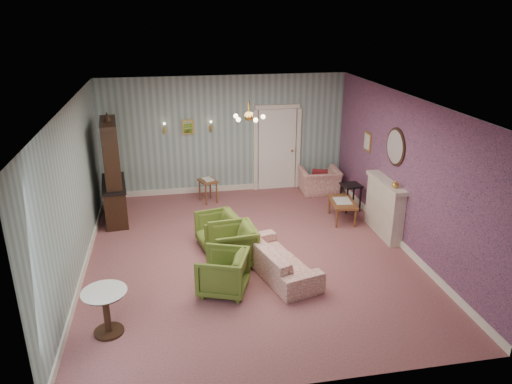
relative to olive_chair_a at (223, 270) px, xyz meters
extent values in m
plane|color=#935558|center=(0.64, 1.19, -0.39)|extent=(7.00, 7.00, 0.00)
plane|color=white|center=(0.64, 1.19, 2.51)|extent=(7.00, 7.00, 0.00)
plane|color=gray|center=(0.64, 4.69, 1.06)|extent=(6.00, 0.00, 6.00)
plane|color=gray|center=(0.64, -2.31, 1.06)|extent=(6.00, 0.00, 6.00)
plane|color=gray|center=(-2.36, 1.19, 1.06)|extent=(0.00, 7.00, 7.00)
plane|color=gray|center=(3.64, 1.19, 1.06)|extent=(0.00, 7.00, 7.00)
plane|color=#BB5D7C|center=(3.63, 1.19, 1.06)|extent=(0.00, 7.00, 7.00)
imported|color=#586B25|center=(0.00, 0.00, 0.00)|extent=(0.92, 0.95, 0.77)
imported|color=#586B25|center=(0.29, 0.90, 0.02)|extent=(0.81, 0.85, 0.81)
imported|color=#586B25|center=(0.09, 1.65, -0.02)|extent=(0.81, 0.85, 0.74)
imported|color=#A6434B|center=(1.03, 0.42, -0.02)|extent=(1.04, 1.96, 0.74)
imported|color=#A6434B|center=(2.93, 4.11, 0.03)|extent=(0.98, 0.66, 0.83)
imported|color=gold|center=(3.48, 1.19, 0.85)|extent=(0.15, 0.15, 0.15)
cube|color=maroon|center=(2.88, 3.96, 0.09)|extent=(0.41, 0.28, 0.39)
camera|label=1|loc=(-0.73, -6.93, 4.00)|focal=34.20mm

